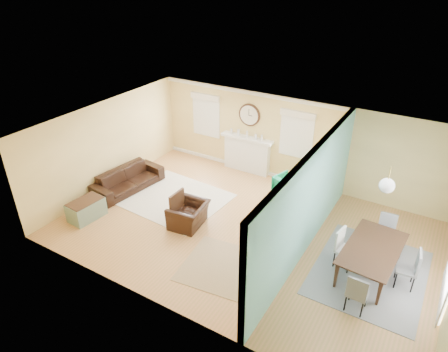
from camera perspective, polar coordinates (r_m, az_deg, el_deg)
The scene contains 27 objects.
floor at distance 10.11m, azimuth 3.05°, elevation -7.80°, with size 9.00×9.00×0.00m, color #AE7F44.
wall_back at distance 11.87m, azimuth 10.09°, elevation 4.86°, with size 9.00×0.02×2.60m, color tan.
wall_front at distance 7.34m, azimuth -8.04°, elevation -11.56°, with size 9.00×0.02×2.60m, color tan.
wall_left at distance 11.91m, azimuth -16.28°, elevation 4.22°, with size 0.02×6.00×2.60m, color tan.
ceiling at distance 8.82m, azimuth 3.48°, elevation 5.90°, with size 9.00×6.00×0.02m, color white.
partition at distance 9.11m, azimuth 12.53°, elevation -2.77°, with size 0.17×6.00×2.60m.
fireplace at distance 12.60m, azimuth 3.29°, elevation 3.22°, with size 1.70×0.30×1.17m.
wall_clock at distance 12.19m, azimuth 3.65°, elevation 8.70°, with size 0.70×0.07×0.70m.
window_left at distance 12.98m, azimuth -2.55°, elevation 9.09°, with size 1.05×0.13×1.42m.
window_right at distance 11.67m, azimuth 10.38°, elevation 6.33°, with size 1.05×0.13×1.42m.
pendant at distance 8.21m, azimuth 22.25°, elevation -1.27°, with size 0.30×0.30×0.55m.
rug_cream at distance 11.42m, azimuth -7.00°, elevation -3.26°, with size 2.71×2.35×0.01m, color #F3E6CE.
rug_jute at distance 9.01m, azimuth 0.74°, elevation -13.10°, with size 2.03×1.66×0.01m, color tan.
rug_grey at distance 9.47m, azimuth 20.05°, elevation -12.79°, with size 2.24×2.80×0.01m, color gray.
sofa at distance 12.01m, azimuth -13.57°, elevation -0.48°, with size 2.16×0.84×0.63m, color black.
eames_chair at distance 10.16m, azimuth -5.07°, elevation -5.55°, with size 0.95×0.83×0.62m, color black.
green_chair at distance 11.51m, azimuth 9.05°, elevation -1.41°, with size 0.65×0.66×0.60m, color #087A48.
trunk at distance 11.02m, azimuth -19.08°, elevation -4.53°, with size 0.62×0.94×0.52m.
credenza at distance 10.44m, azimuth 11.73°, elevation -4.50°, with size 0.48×1.41×0.80m.
tv at distance 10.09m, azimuth 12.02°, elevation -1.17°, with size 1.02×0.13×0.58m, color black.
garden_stool at distance 9.81m, azimuth 9.85°, elevation -7.92°, with size 0.31×0.31×0.46m, color white.
potted_plant at distance 9.55m, azimuth 10.07°, elevation -5.78°, with size 0.39×0.33×0.43m, color #337F33.
dining_table at distance 9.27m, azimuth 20.39°, elevation -11.26°, with size 1.89×1.05×0.66m, color #422A1B.
dining_chair_n at distance 9.97m, azimuth 22.15°, elevation -7.20°, with size 0.42×0.42×0.88m.
dining_chair_s at distance 8.24m, azimuth 18.65°, elevation -15.06°, with size 0.40×0.40×0.88m.
dining_chair_w at distance 9.13m, azimuth 17.11°, elevation -9.64°, with size 0.47×0.47×0.92m.
dining_chair_e at distance 9.09m, azimuth 24.74°, elevation -11.52°, with size 0.45×0.45×0.91m.
Camera 1 is at (3.70, -7.24, 6.01)m, focal length 32.00 mm.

